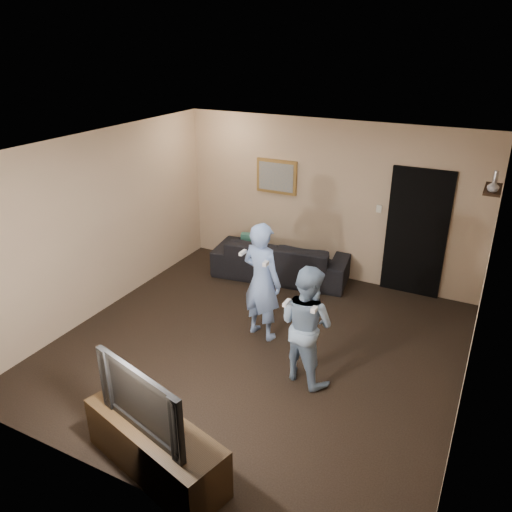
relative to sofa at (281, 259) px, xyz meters
The scene contains 19 objects.
ground 2.17m from the sofa, 73.80° to the right, with size 5.00×5.00×0.00m, color black.
ceiling 3.12m from the sofa, 73.80° to the right, with size 5.00×5.00×0.04m, color silver.
wall_back 1.23m from the sofa, 36.69° to the left, with size 5.00×0.04×2.60m, color tan.
wall_front 4.70m from the sofa, 82.53° to the right, with size 5.00×0.04×2.60m, color tan.
wall_left 2.97m from the sofa, 132.80° to the right, with size 0.04×5.00×2.60m, color tan.
wall_right 3.84m from the sofa, 33.57° to the right, with size 0.04×5.00×2.60m, color tan.
sofa is the anchor object (origin of this frame).
throw_pillow 0.56m from the sofa, behind, with size 0.39×0.13×0.39m, color #1B5349.
painting_frame 1.37m from the sofa, 125.83° to the left, with size 0.72×0.05×0.57m, color olive.
painting_canvas 1.37m from the sofa, 127.66° to the left, with size 0.62×0.01×0.47m, color slate.
doorway 2.19m from the sofa, 11.45° to the left, with size 0.90×0.06×2.00m, color black.
light_switch 1.79m from the sofa, 16.18° to the left, with size 0.08×0.02×0.12m, color silver.
wall_shelf 3.43m from the sofa, ahead, with size 0.20×0.60×0.03m, color black.
shelf_vase 3.49m from the sofa, ahead, with size 0.14×0.14×0.15m, color #B7B6BC.
shelf_figurine 3.47m from the sofa, ahead, with size 0.06×0.06×0.18m, color silver.
tv_console 4.34m from the sofa, 81.21° to the right, with size 1.53×0.49×0.55m, color black.
television 4.37m from the sofa, 81.21° to the right, with size 1.13×0.15×0.65m, color black.
wii_player_left 1.90m from the sofa, 73.84° to the right, with size 0.67×0.55×1.62m.
wii_player_right 2.76m from the sofa, 59.76° to the right, with size 0.85×0.75×1.45m.
Camera 1 is at (2.49, -4.93, 3.74)m, focal length 35.00 mm.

